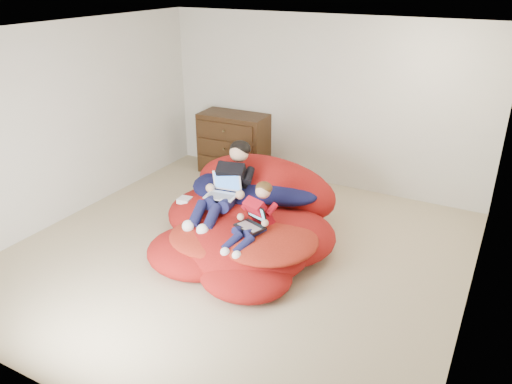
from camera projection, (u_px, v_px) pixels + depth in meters
name	position (u px, v px, depth m)	size (l,w,h in m)	color
room_shell	(237.00, 237.00, 5.78)	(5.10, 5.10, 2.77)	tan
dresser	(234.00, 143.00, 8.03)	(1.10, 0.62, 0.97)	#321F0E
beanbag_pile	(247.00, 220.00, 6.06)	(2.24, 2.44, 0.92)	#A81613
cream_pillow	(243.00, 165.00, 6.78)	(0.43, 0.27, 0.27)	beige
older_boy	(227.00, 182.00, 6.02)	(0.43, 1.22, 0.79)	black
younger_boy	(254.00, 215.00, 5.47)	(0.34, 0.88, 0.58)	red
laptop_white	(224.00, 189.00, 5.97)	(0.39, 0.35, 0.26)	white
laptop_black	(252.00, 220.00, 5.46)	(0.37, 0.38, 0.23)	black
power_adapter	(185.00, 200.00, 6.23)	(0.16, 0.16, 0.06)	white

